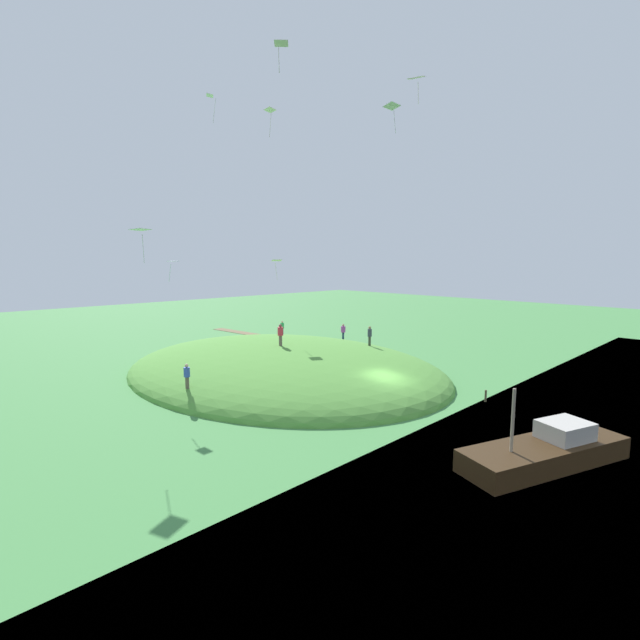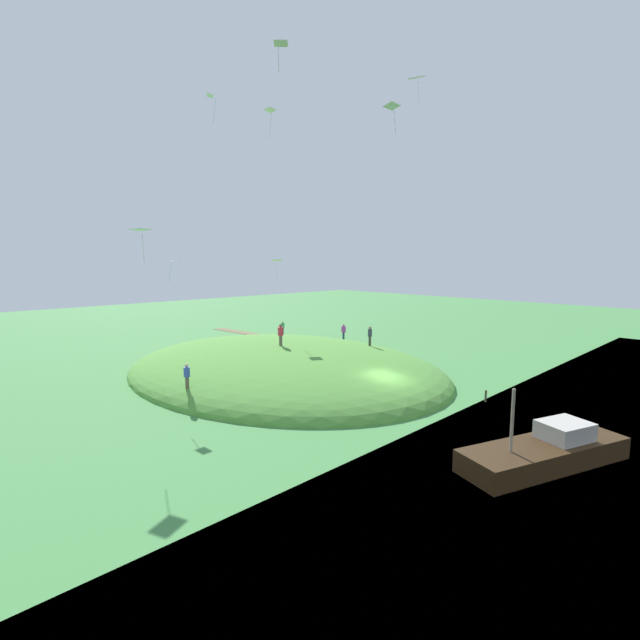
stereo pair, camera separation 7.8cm
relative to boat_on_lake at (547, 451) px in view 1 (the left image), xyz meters
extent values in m
plane|color=#438443|center=(11.29, -2.74, -0.64)|extent=(160.00, 160.00, 0.00)
ellipsoid|color=#4E8D37|center=(22.38, -2.56, -0.64)|extent=(29.88, 23.85, 4.44)
cube|color=brown|center=(39.10, -11.75, -0.62)|extent=(15.60, 2.81, 0.04)
cube|color=#342211|center=(0.05, 0.15, -0.12)|extent=(5.21, 8.90, 1.03)
cube|color=#AFAAA1|center=(-0.38, -1.06, 0.81)|extent=(2.37, 2.67, 0.83)
cylinder|color=gray|center=(0.78, 2.17, 1.82)|extent=(0.14, 0.14, 2.85)
cube|color=brown|center=(22.22, -2.25, 2.02)|extent=(0.26, 0.15, 0.88)
cylinder|color=#CF3041|center=(22.22, -2.25, 2.81)|extent=(0.48, 0.48, 0.70)
sphere|color=brown|center=(22.22, -2.25, 3.29)|extent=(0.26, 0.26, 0.26)
cube|color=brown|center=(19.63, 7.71, 0.81)|extent=(0.15, 0.24, 0.80)
cylinder|color=#3550B1|center=(19.63, 7.71, 1.52)|extent=(0.46, 0.46, 0.63)
sphere|color=tan|center=(19.63, 7.71, 1.96)|extent=(0.24, 0.24, 0.24)
cube|color=navy|center=(31.47, -10.02, 0.83)|extent=(0.14, 0.23, 0.77)
cylinder|color=#2B9051|center=(31.47, -10.02, 1.52)|extent=(0.44, 0.44, 0.61)
sphere|color=tan|center=(31.47, -10.02, 1.95)|extent=(0.23, 0.23, 0.23)
cube|color=#393D31|center=(18.77, -9.84, 1.46)|extent=(0.24, 0.18, 0.86)
cylinder|color=#373B4C|center=(18.77, -9.84, 2.23)|extent=(0.50, 0.50, 0.68)
sphere|color=#947953|center=(18.77, -9.84, 2.70)|extent=(0.26, 0.26, 0.26)
cube|color=navy|center=(24.75, -12.75, 0.86)|extent=(0.23, 0.29, 0.80)
cylinder|color=purple|center=(24.75, -12.75, 1.57)|extent=(0.62, 0.62, 0.63)
sphere|color=#9D675E|center=(24.75, -12.75, 2.01)|extent=(0.24, 0.24, 0.24)
cube|color=white|center=(11.51, 6.17, 19.38)|extent=(0.81, 0.82, 0.15)
cylinder|color=white|center=(11.54, 6.30, 18.59)|extent=(0.08, 0.05, 1.24)
cube|color=silver|center=(27.15, 0.86, 22.07)|extent=(0.95, 0.86, 0.12)
cylinder|color=silver|center=(26.92, 0.61, 20.90)|extent=(0.09, 0.31, 1.95)
cube|color=silver|center=(25.74, -4.76, 8.74)|extent=(0.96, 1.09, 0.16)
cylinder|color=silver|center=(26.02, -4.91, 7.74)|extent=(0.15, 0.17, 1.55)
cube|color=white|center=(23.44, 6.47, 8.68)|extent=(0.81, 0.58, 0.04)
cylinder|color=white|center=(23.53, 6.69, 7.86)|extent=(0.09, 0.22, 1.23)
cube|color=silver|center=(20.90, 9.75, 10.62)|extent=(1.24, 1.41, 0.10)
cylinder|color=silver|center=(20.95, 9.61, 9.45)|extent=(0.05, 0.08, 1.76)
cube|color=#F1E5CF|center=(11.88, -6.03, 21.10)|extent=(1.31, 1.08, 0.25)
cylinder|color=#F1E5CF|center=(11.71, -6.05, 20.08)|extent=(0.19, 0.14, 1.48)
cube|color=white|center=(20.99, -0.50, 19.87)|extent=(0.96, 0.73, 0.16)
cylinder|color=white|center=(20.70, -0.30, 18.70)|extent=(0.13, 0.32, 1.88)
cube|color=white|center=(11.73, -3.16, 18.59)|extent=(0.76, 1.07, 0.20)
cylinder|color=white|center=(11.59, -3.32, 17.63)|extent=(0.14, 0.14, 1.41)
cylinder|color=brown|center=(6.23, -6.81, -0.24)|extent=(0.14, 0.14, 0.80)
camera|label=1|loc=(-6.87, 21.33, 8.76)|focal=25.20mm
camera|label=2|loc=(-6.92, 21.28, 8.76)|focal=25.20mm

